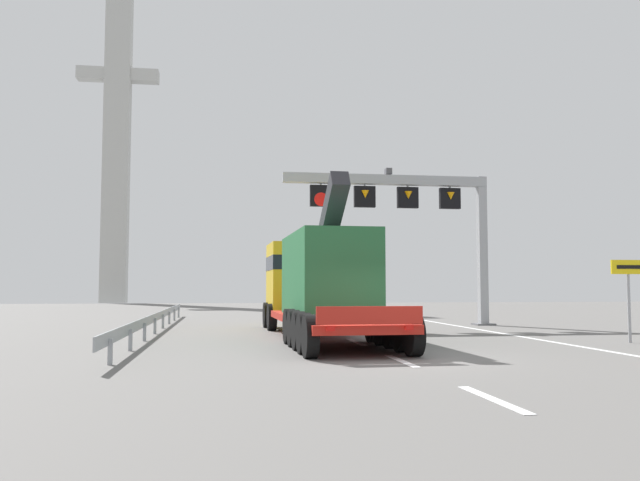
{
  "coord_description": "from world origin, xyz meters",
  "views": [
    {
      "loc": [
        -4.39,
        -16.0,
        1.8
      ],
      "look_at": [
        -0.68,
        9.03,
        3.6
      ],
      "focal_mm": 36.51,
      "sensor_mm": 36.0,
      "label": 1
    }
  ],
  "objects_px": {
    "exit_sign_yellow": "(629,282)",
    "bridge_pylon_distant": "(117,115)",
    "overhead_lane_gantry": "(414,206)",
    "heavy_haul_truck_red": "(315,281)"
  },
  "relations": [
    {
      "from": "exit_sign_yellow",
      "to": "overhead_lane_gantry",
      "type": "bearing_deg",
      "value": 112.61
    },
    {
      "from": "heavy_haul_truck_red",
      "to": "bridge_pylon_distant",
      "type": "height_order",
      "value": "bridge_pylon_distant"
    },
    {
      "from": "overhead_lane_gantry",
      "to": "heavy_haul_truck_red",
      "type": "xyz_separation_m",
      "value": [
        -5.45,
        -5.48,
        -3.58
      ]
    },
    {
      "from": "overhead_lane_gantry",
      "to": "bridge_pylon_distant",
      "type": "height_order",
      "value": "bridge_pylon_distant"
    },
    {
      "from": "overhead_lane_gantry",
      "to": "exit_sign_yellow",
      "type": "height_order",
      "value": "overhead_lane_gantry"
    },
    {
      "from": "bridge_pylon_distant",
      "to": "overhead_lane_gantry",
      "type": "bearing_deg",
      "value": -65.46
    },
    {
      "from": "exit_sign_yellow",
      "to": "bridge_pylon_distant",
      "type": "xyz_separation_m",
      "value": [
        -25.02,
        55.67,
        19.25
      ]
    },
    {
      "from": "overhead_lane_gantry",
      "to": "heavy_haul_truck_red",
      "type": "distance_m",
      "value": 8.52
    },
    {
      "from": "heavy_haul_truck_red",
      "to": "exit_sign_yellow",
      "type": "bearing_deg",
      "value": -24.86
    },
    {
      "from": "bridge_pylon_distant",
      "to": "exit_sign_yellow",
      "type": "bearing_deg",
      "value": -65.8
    }
  ]
}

